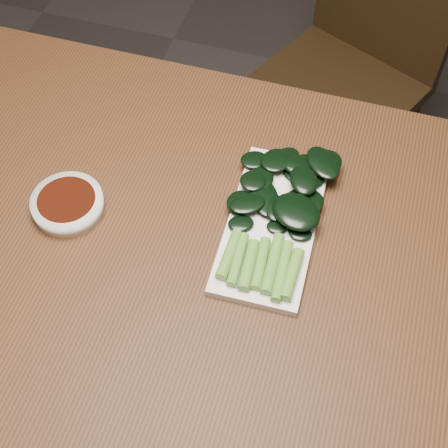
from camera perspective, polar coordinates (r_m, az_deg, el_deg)
ground at (r=1.64m, az=-1.80°, el=-16.58°), size 6.00×6.00×0.00m
table at (r=1.02m, az=-2.78°, el=-4.67°), size 1.40×0.80×0.75m
chair_far at (r=1.68m, az=11.69°, el=14.35°), size 0.51×0.51×0.89m
sauce_bowl at (r=1.02m, az=-14.09°, el=1.77°), size 0.11×0.11×0.03m
serving_plate at (r=0.98m, az=4.40°, el=-0.08°), size 0.15×0.29×0.01m
gai_lan at (r=0.98m, az=5.51°, el=1.83°), size 0.18×0.31×0.03m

